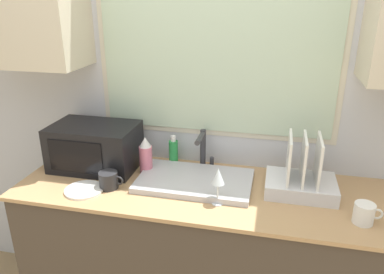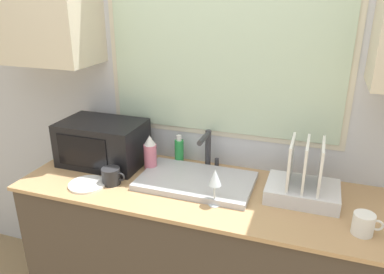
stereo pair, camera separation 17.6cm
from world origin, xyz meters
The scene contains 12 objects.
countertop centered at (0.00, 0.30, 0.45)m, with size 1.88×0.63×0.91m.
wall_back centered at (0.00, 0.59, 1.42)m, with size 6.00×0.38×2.60m.
sink_basin centered at (-0.05, 0.33, 0.92)m, with size 0.58×0.35×0.03m.
faucet centered at (-0.05, 0.52, 1.04)m, with size 0.08×0.17×0.22m.
microwave centered at (-0.63, 0.40, 1.03)m, with size 0.46×0.31×0.25m.
dish_rack centered at (0.47, 0.36, 0.98)m, with size 0.34×0.25×0.29m.
spray_bottle centered at (-0.34, 0.40, 1.01)m, with size 0.07×0.07×0.21m.
soap_bottle centered at (-0.22, 0.53, 0.98)m, with size 0.05×0.05×0.17m.
mug_near_sink centered at (-0.46, 0.19, 0.95)m, with size 0.13×0.09×0.09m.
wine_glass centered at (0.09, 0.17, 1.04)m, with size 0.06×0.06×0.18m.
mug_by_rack centered at (0.72, 0.15, 0.95)m, with size 0.12×0.09×0.09m.
small_plate centered at (-0.57, 0.13, 0.91)m, with size 0.19×0.19×0.01m.
Camera 1 is at (0.32, -1.33, 1.83)m, focal length 35.00 mm.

